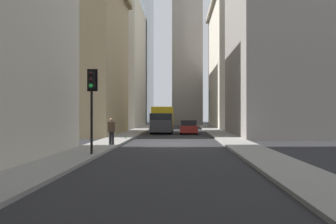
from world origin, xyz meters
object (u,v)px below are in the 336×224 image
delivery_truck (162,120)px  discarded_bottle (126,137)px  traffic_light_foreground (92,91)px  sedan_red (188,127)px  pedestrian (111,130)px

delivery_truck → discarded_bottle: (-10.77, 2.32, -1.21)m
delivery_truck → traffic_light_foreground: size_ratio=1.55×
sedan_red → discarded_bottle: 10.98m
traffic_light_foreground → discarded_bottle: (10.43, -0.06, -2.96)m
delivery_truck → discarded_bottle: size_ratio=23.93×
delivery_truck → traffic_light_foreground: traffic_light_foreground is taller
delivery_truck → discarded_bottle: 11.08m
sedan_red → discarded_bottle: (-9.70, 5.12, -0.42)m
sedan_red → discarded_bottle: size_ratio=15.93×
sedan_red → discarded_bottle: sedan_red is taller
delivery_truck → discarded_bottle: delivery_truck is taller
sedan_red → pedestrian: 15.86m
traffic_light_foreground → discarded_bottle: 10.84m
delivery_truck → sedan_red: (-1.07, -2.80, -0.80)m
delivery_truck → pedestrian: 16.23m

